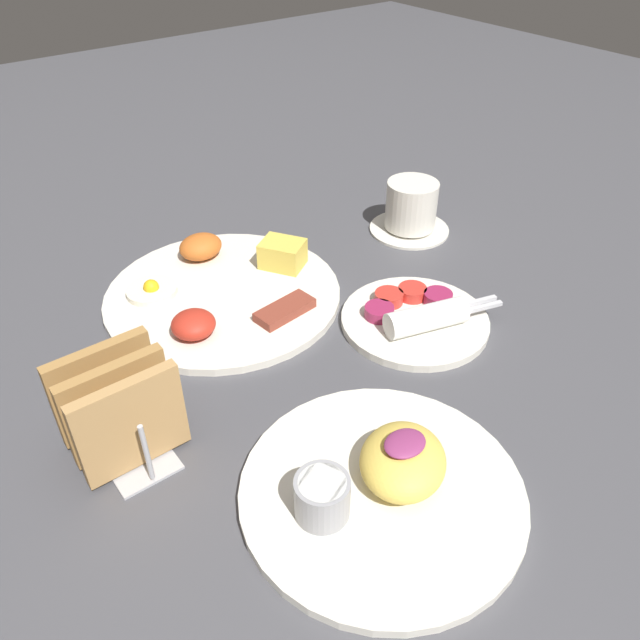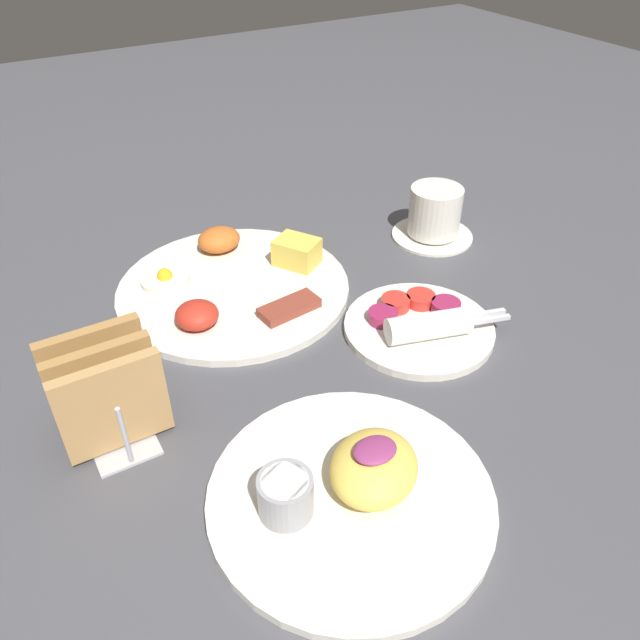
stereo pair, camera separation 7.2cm
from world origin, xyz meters
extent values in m
plane|color=#47474C|center=(0.00, 0.00, 0.00)|extent=(3.00, 3.00, 0.00)
cylinder|color=silver|center=(0.00, 0.19, 0.01)|extent=(0.30, 0.30, 0.01)
cube|color=#E5C64C|center=(0.10, 0.19, 0.03)|extent=(0.07, 0.07, 0.04)
ellipsoid|color=#C66023|center=(0.02, 0.28, 0.03)|extent=(0.06, 0.05, 0.03)
cylinder|color=#F4EACC|center=(-0.07, 0.24, 0.01)|extent=(0.06, 0.06, 0.01)
sphere|color=yellow|center=(-0.07, 0.24, 0.02)|extent=(0.02, 0.02, 0.02)
ellipsoid|color=red|center=(-0.07, 0.13, 0.02)|extent=(0.05, 0.05, 0.03)
cube|color=brown|center=(0.04, 0.10, 0.02)|extent=(0.08, 0.04, 0.01)
cylinder|color=silver|center=(0.16, 0.00, 0.01)|extent=(0.18, 0.18, 0.01)
cylinder|color=#99234C|center=(0.20, 0.01, 0.02)|extent=(0.04, 0.04, 0.01)
cylinder|color=red|center=(0.18, 0.03, 0.02)|extent=(0.04, 0.04, 0.01)
cylinder|color=red|center=(0.15, 0.04, 0.02)|extent=(0.04, 0.04, 0.01)
cylinder|color=#99234C|center=(0.12, 0.03, 0.02)|extent=(0.04, 0.04, 0.01)
cylinder|color=white|center=(0.15, -0.02, 0.03)|extent=(0.10, 0.06, 0.03)
cube|color=silver|center=(0.22, -0.04, 0.03)|extent=(0.05, 0.02, 0.00)
cube|color=silver|center=(0.22, -0.05, 0.03)|extent=(0.05, 0.02, 0.00)
cylinder|color=silver|center=(-0.04, -0.16, 0.01)|extent=(0.26, 0.26, 0.01)
ellipsoid|color=#EAC651|center=(-0.02, -0.16, 0.03)|extent=(0.12, 0.12, 0.04)
ellipsoid|color=#8C3366|center=(-0.02, -0.16, 0.05)|extent=(0.04, 0.03, 0.01)
cylinder|color=#99999E|center=(-0.10, -0.15, 0.03)|extent=(0.05, 0.05, 0.04)
cylinder|color=white|center=(-0.10, -0.15, 0.05)|extent=(0.04, 0.04, 0.01)
cube|color=#B7B7BC|center=(-0.20, 0.03, 0.00)|extent=(0.06, 0.12, 0.01)
cube|color=tan|center=(-0.20, 0.00, 0.05)|extent=(0.10, 0.01, 0.10)
cube|color=#A67840|center=(-0.20, 0.03, 0.05)|extent=(0.10, 0.01, 0.10)
cube|color=#A67840|center=(-0.20, 0.06, 0.05)|extent=(0.10, 0.01, 0.10)
cylinder|color=#B7B7BC|center=(-0.20, -0.03, 0.04)|extent=(0.01, 0.00, 0.07)
cylinder|color=#B7B7BC|center=(-0.20, 0.08, 0.04)|extent=(0.01, 0.01, 0.07)
cylinder|color=silver|center=(0.32, 0.17, 0.00)|extent=(0.12, 0.12, 0.01)
cylinder|color=silver|center=(0.32, 0.17, 0.04)|extent=(0.08, 0.08, 0.07)
cylinder|color=#381E0F|center=(0.32, 0.17, 0.07)|extent=(0.06, 0.06, 0.01)
camera|label=1|loc=(-0.30, -0.41, 0.47)|focal=35.00mm
camera|label=2|loc=(-0.24, -0.45, 0.47)|focal=35.00mm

